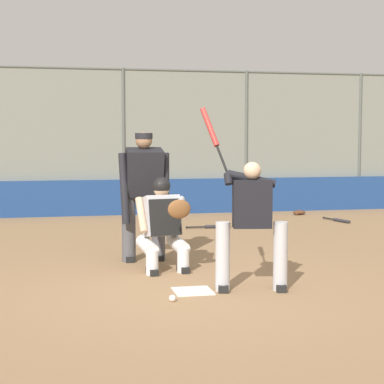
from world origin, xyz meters
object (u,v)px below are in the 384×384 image
(batter_at_plate, at_px, (251,221))
(spare_bat_third_base_side, at_px, (339,220))
(catcher_behind_plate, at_px, (163,223))
(umpire_home, at_px, (144,192))
(spare_bat_first_base_side, at_px, (214,227))
(fielding_glove_on_dirt, at_px, (299,213))
(baseball_loose, at_px, (172,298))
(spare_bat_by_padding, at_px, (150,220))

(batter_at_plate, bearing_deg, spare_bat_third_base_side, -113.71)
(catcher_behind_plate, xyz_separation_m, umpire_home, (0.16, -0.72, 0.35))
(catcher_behind_plate, relative_size, spare_bat_first_base_side, 1.40)
(batter_at_plate, relative_size, fielding_glove_on_dirt, 7.09)
(batter_at_plate, bearing_deg, baseball_loose, 28.18)
(spare_bat_third_base_side, distance_m, spare_bat_first_base_side, 2.81)
(batter_at_plate, distance_m, spare_bat_by_padding, 6.33)
(catcher_behind_plate, bearing_deg, batter_at_plate, 112.79)
(catcher_behind_plate, xyz_separation_m, spare_bat_first_base_side, (-1.61, -3.76, -0.61))
(fielding_glove_on_dirt, height_order, baseball_loose, fielding_glove_on_dirt)
(spare_bat_third_base_side, xyz_separation_m, fielding_glove_on_dirt, (0.37, -1.36, 0.02))
(batter_at_plate, distance_m, fielding_glove_on_dirt, 7.55)
(spare_bat_by_padding, height_order, baseball_loose, baseball_loose)
(batter_at_plate, relative_size, spare_bat_first_base_side, 2.39)
(baseball_loose, bearing_deg, fielding_glove_on_dirt, -120.54)
(spare_bat_first_base_side, bearing_deg, baseball_loose, -107.05)
(umpire_home, height_order, spare_bat_by_padding, umpire_home)
(baseball_loose, bearing_deg, spare_bat_first_base_side, -108.29)
(batter_at_plate, bearing_deg, catcher_behind_plate, -48.36)
(batter_at_plate, relative_size, umpire_home, 1.15)
(baseball_loose, bearing_deg, spare_bat_third_base_side, -128.42)
(spare_bat_by_padding, relative_size, fielding_glove_on_dirt, 2.83)
(baseball_loose, bearing_deg, spare_bat_by_padding, -96.07)
(batter_at_plate, height_order, baseball_loose, batter_at_plate)
(spare_bat_third_base_side, bearing_deg, umpire_home, -68.53)
(umpire_home, distance_m, fielding_glove_on_dirt, 6.43)
(spare_bat_by_padding, bearing_deg, batter_at_plate, 170.47)
(spare_bat_first_base_side, bearing_deg, spare_bat_by_padding, 132.19)
(fielding_glove_on_dirt, bearing_deg, spare_bat_third_base_side, 105.18)
(spare_bat_by_padding, distance_m, baseball_loose, 6.63)
(catcher_behind_plate, relative_size, fielding_glove_on_dirt, 4.16)
(catcher_behind_plate, relative_size, spare_bat_by_padding, 1.47)
(umpire_home, height_order, fielding_glove_on_dirt, umpire_home)
(spare_bat_first_base_side, bearing_deg, fielding_glove_on_dirt, 37.02)
(umpire_home, bearing_deg, baseball_loose, 87.42)
(batter_at_plate, height_order, spare_bat_third_base_side, batter_at_plate)
(catcher_behind_plate, relative_size, baseball_loose, 16.64)
(spare_bat_by_padding, xyz_separation_m, spare_bat_first_base_side, (-1.07, 1.23, 0.00))
(spare_bat_third_base_side, relative_size, fielding_glove_on_dirt, 2.79)
(catcher_behind_plate, height_order, umpire_home, umpire_home)
(umpire_home, relative_size, spare_bat_third_base_side, 2.21)
(umpire_home, distance_m, spare_bat_first_base_side, 3.65)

